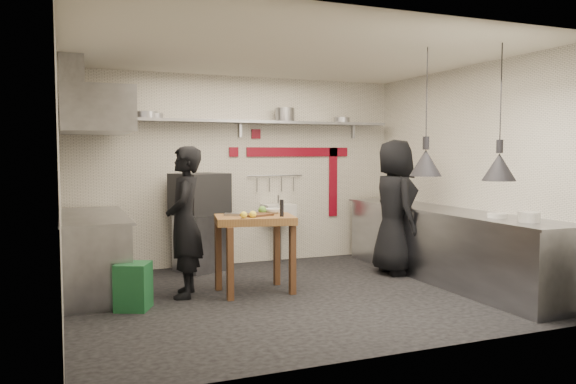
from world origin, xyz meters
name	(u,v)px	position (x,y,z in m)	size (l,w,h in m)	color
floor	(293,295)	(0.00, 0.00, 0.00)	(5.00, 5.00, 0.00)	black
ceiling	(293,53)	(0.00, 0.00, 2.80)	(5.00, 5.00, 0.00)	beige
wall_back	(240,171)	(0.00, 2.10, 1.40)	(5.00, 0.04, 2.80)	beige
wall_front	(392,186)	(0.00, -2.10, 1.40)	(5.00, 0.04, 2.80)	beige
wall_left	(60,180)	(-2.50, 0.00, 1.40)	(0.04, 4.20, 2.80)	beige
wall_right	(468,173)	(2.50, 0.00, 1.40)	(0.04, 4.20, 2.80)	beige
red_band_horiz	(299,152)	(0.95, 2.08, 1.68)	(1.70, 0.02, 0.14)	maroon
red_band_vert	(333,182)	(1.55, 2.08, 1.20)	(0.14, 0.02, 1.10)	maroon
red_tile_a	(256,134)	(0.25, 2.08, 1.95)	(0.14, 0.02, 0.14)	maroon
red_tile_b	(234,152)	(-0.10, 2.08, 1.68)	(0.14, 0.02, 0.14)	maroon
back_shelf	(243,122)	(0.00, 1.92, 2.12)	(4.60, 0.34, 0.04)	gray
shelf_bracket_left	(107,127)	(-1.90, 2.07, 2.02)	(0.04, 0.06, 0.24)	gray
shelf_bracket_mid	(240,129)	(0.00, 2.07, 2.02)	(0.04, 0.06, 0.24)	gray
shelf_bracket_right	(353,131)	(1.90, 2.07, 2.02)	(0.04, 0.06, 0.24)	gray
pan_far_left	(147,115)	(-1.37, 1.92, 2.19)	(0.28, 0.28, 0.09)	gray
pan_mid_left	(154,116)	(-1.28, 1.92, 2.18)	(0.24, 0.24, 0.07)	gray
stock_pot	(285,115)	(0.66, 1.92, 2.24)	(0.29, 0.29, 0.20)	gray
pan_right	(342,120)	(1.62, 1.92, 2.18)	(0.24, 0.24, 0.08)	gray
oven_stand	(201,242)	(-0.67, 1.78, 0.40)	(0.61, 0.56, 0.80)	gray
combi_oven	(200,194)	(-0.70, 1.75, 1.09)	(0.66, 0.61, 0.58)	black
oven_door	(203,195)	(-0.71, 1.52, 1.09)	(0.50, 0.03, 0.46)	maroon
oven_glass	(205,196)	(-0.70, 1.44, 1.09)	(0.32, 0.01, 0.34)	black
hand_sink	(278,211)	(0.55, 1.92, 0.78)	(0.46, 0.34, 0.22)	silver
sink_tap	(278,200)	(0.55, 1.92, 0.96)	(0.03, 0.03, 0.14)	gray
sink_drain	(279,241)	(0.55, 1.88, 0.34)	(0.06, 0.06, 0.66)	gray
utensil_rail	(275,175)	(0.55, 2.06, 1.32)	(0.02, 0.02, 0.90)	gray
counter_right	(445,246)	(2.15, 0.00, 0.45)	(0.70, 3.80, 0.90)	gray
counter_right_top	(446,211)	(2.15, 0.00, 0.92)	(0.76, 3.90, 0.03)	gray
plate_stack	(529,217)	(2.12, -1.44, 0.99)	(0.23, 0.23, 0.11)	silver
small_bowl_right	(497,216)	(2.10, -0.99, 0.96)	(0.22, 0.22, 0.05)	silver
counter_left	(94,255)	(-2.15, 1.05, 0.45)	(0.70, 1.90, 0.90)	gray
counter_left_top	(93,216)	(-2.15, 1.05, 0.92)	(0.76, 2.00, 0.03)	gray
extractor_hood	(95,112)	(-2.10, 1.05, 2.15)	(0.78, 1.60, 0.50)	gray
hood_duct	(71,76)	(-2.35, 1.05, 2.55)	(0.28, 0.28, 0.50)	gray
green_bin	(133,286)	(-1.81, 0.08, 0.25)	(0.33, 0.33, 0.50)	#175029
prep_table	(255,254)	(-0.37, 0.31, 0.46)	(0.92, 0.64, 0.92)	brown
cutting_board	(257,215)	(-0.35, 0.29, 0.93)	(0.33, 0.24, 0.03)	#52311D
pepper_mill	(282,208)	(-0.10, 0.11, 1.02)	(0.05, 0.05, 0.20)	black
lemon_a	(244,215)	(-0.57, 0.11, 0.96)	(0.08, 0.08, 0.08)	yellow
lemon_b	(253,214)	(-0.45, 0.14, 0.96)	(0.08, 0.08, 0.08)	yellow
veg_ball	(262,210)	(-0.22, 0.45, 0.97)	(0.10, 0.10, 0.10)	#50862F
steel_tray	(232,214)	(-0.62, 0.42, 0.94)	(0.18, 0.12, 0.03)	gray
bowl	(272,211)	(-0.09, 0.47, 0.95)	(0.19, 0.19, 0.06)	silver
heat_lamp_near	(426,112)	(1.19, -0.88, 2.11)	(0.35, 0.35, 1.39)	black
heat_lamp_far	(501,112)	(1.77, -1.36, 2.09)	(0.35, 0.35, 1.43)	black
chef_left	(185,222)	(-1.18, 0.43, 0.87)	(0.64, 0.42, 1.74)	black
chef_right	(395,207)	(1.76, 0.59, 0.92)	(0.90, 0.59, 1.85)	black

